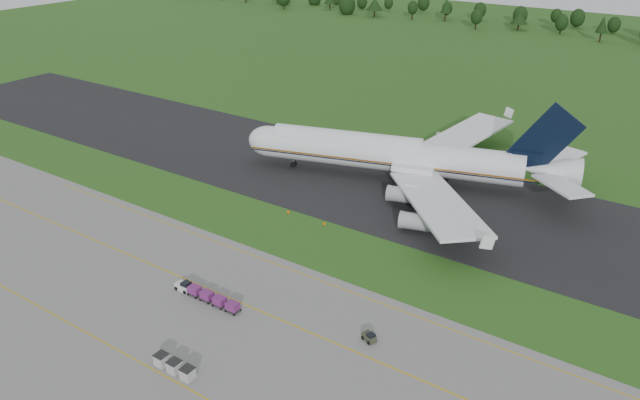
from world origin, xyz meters
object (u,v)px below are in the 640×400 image
Objects in this scene: aircraft at (396,155)px; uld_row at (174,366)px; baggage_train at (206,295)px; edge_markers at (306,218)px; utility_cart at (369,337)px.

aircraft reaches higher than uld_row.
edge_markers is (-2.95, 30.85, -0.61)m from baggage_train.
edge_markers is at bearing 138.69° from utility_cart.
utility_cart is (25.83, 5.55, -0.30)m from baggage_train.
uld_row is (5.83, -71.72, -4.99)m from aircraft.
baggage_train reaches higher than utility_cart.
aircraft is at bearing 87.84° from baggage_train.
aircraft is 57.32m from utility_cart.
aircraft is 27.70m from edge_markers.
utility_cart reaches higher than edge_markers.
baggage_train is 1.40× the size of edge_markers.
uld_row is at bearing -76.35° from edge_markers.
uld_row is 0.71× the size of edge_markers.
baggage_train is 26.42m from utility_cart.
utility_cart is 26.64m from uld_row.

